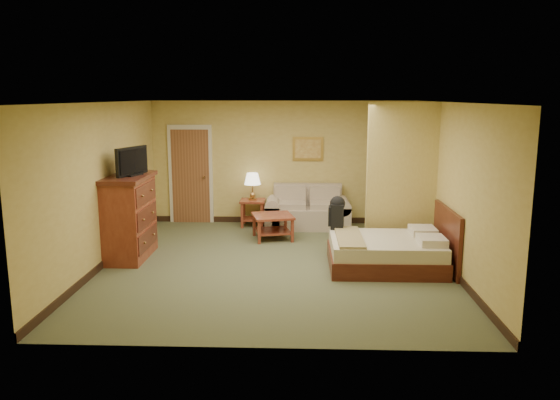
{
  "coord_description": "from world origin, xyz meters",
  "views": [
    {
      "loc": [
        0.39,
        -8.51,
        2.7
      ],
      "look_at": [
        0.05,
        0.6,
        0.95
      ],
      "focal_mm": 35.0,
      "sensor_mm": 36.0,
      "label": 1
    }
  ],
  "objects_px": {
    "dresser": "(129,217)",
    "bed": "(390,251)",
    "coffee_table": "(273,222)",
    "loveseat": "(308,214)"
  },
  "relations": [
    {
      "from": "dresser",
      "to": "bed",
      "type": "xyz_separation_m",
      "value": [
        4.3,
        -0.4,
        -0.44
      ]
    },
    {
      "from": "coffee_table",
      "to": "dresser",
      "type": "distance_m",
      "value": 2.72
    },
    {
      "from": "loveseat",
      "to": "bed",
      "type": "xyz_separation_m",
      "value": [
        1.27,
        -2.67,
        -0.02
      ]
    },
    {
      "from": "coffee_table",
      "to": "dresser",
      "type": "bearing_deg",
      "value": -150.89
    },
    {
      "from": "coffee_table",
      "to": "dresser",
      "type": "height_order",
      "value": "dresser"
    },
    {
      "from": "loveseat",
      "to": "coffee_table",
      "type": "bearing_deg",
      "value": -125.04
    },
    {
      "from": "loveseat",
      "to": "coffee_table",
      "type": "relative_size",
      "value": 1.98
    },
    {
      "from": "loveseat",
      "to": "dresser",
      "type": "distance_m",
      "value": 3.81
    },
    {
      "from": "dresser",
      "to": "bed",
      "type": "relative_size",
      "value": 0.75
    },
    {
      "from": "coffee_table",
      "to": "dresser",
      "type": "xyz_separation_m",
      "value": [
        -2.35,
        -1.31,
        0.37
      ]
    }
  ]
}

